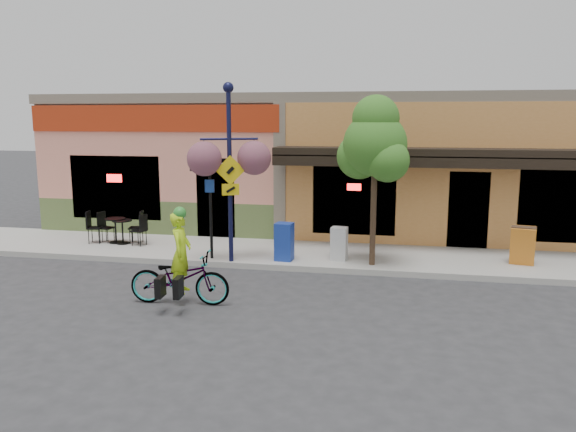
# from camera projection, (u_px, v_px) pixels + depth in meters

# --- Properties ---
(ground) EXTENTS (90.00, 90.00, 0.00)m
(ground) POSITION_uv_depth(u_px,v_px,m) (291.00, 277.00, 13.45)
(ground) COLOR #2D2D30
(ground) RESTS_ON ground
(sidewalk) EXTENTS (24.00, 3.00, 0.15)m
(sidewalk) POSITION_uv_depth(u_px,v_px,m) (305.00, 254.00, 15.37)
(sidewalk) COLOR #9E9B93
(sidewalk) RESTS_ON ground
(curb) EXTENTS (24.00, 0.12, 0.15)m
(curb) POSITION_uv_depth(u_px,v_px,m) (295.00, 268.00, 13.97)
(curb) COLOR #A8A59E
(curb) RESTS_ON ground
(building) EXTENTS (18.20, 8.20, 4.50)m
(building) POSITION_uv_depth(u_px,v_px,m) (330.00, 160.00, 20.31)
(building) COLOR #EA8C73
(building) RESTS_ON ground
(bicycle) EXTENTS (2.12, 0.87, 1.09)m
(bicycle) POSITION_uv_depth(u_px,v_px,m) (180.00, 278.00, 11.45)
(bicycle) COLOR maroon
(bicycle) RESTS_ON ground
(cyclist_rider) EXTENTS (0.44, 0.63, 1.66)m
(cyclist_rider) POSITION_uv_depth(u_px,v_px,m) (181.00, 265.00, 11.39)
(cyclist_rider) COLOR #BBEF19
(cyclist_rider) RESTS_ON ground
(lamp_post) EXTENTS (1.54, 1.10, 4.49)m
(lamp_post) POSITION_uv_depth(u_px,v_px,m) (230.00, 174.00, 13.98)
(lamp_post) COLOR #111438
(lamp_post) RESTS_ON sidewalk
(one_way_sign) EXTENTS (1.02, 0.33, 2.61)m
(one_way_sign) POSITION_uv_depth(u_px,v_px,m) (211.00, 209.00, 14.45)
(one_way_sign) COLOR black
(one_way_sign) RESTS_ON sidewalk
(cafe_set_left) EXTENTS (1.72, 1.10, 0.96)m
(cafe_set_left) POSITION_uv_depth(u_px,v_px,m) (115.00, 227.00, 16.38)
(cafe_set_left) COLOR black
(cafe_set_left) RESTS_ON sidewalk
(cafe_set_right) EXTENTS (1.63, 1.02, 0.91)m
(cafe_set_right) POSITION_uv_depth(u_px,v_px,m) (122.00, 228.00, 16.28)
(cafe_set_right) COLOR black
(cafe_set_right) RESTS_ON sidewalk
(newspaper_box_blue) EXTENTS (0.47, 0.43, 0.97)m
(newspaper_box_blue) POSITION_uv_depth(u_px,v_px,m) (284.00, 242.00, 14.38)
(newspaper_box_blue) COLOR #193497
(newspaper_box_blue) RESTS_ON sidewalk
(newspaper_box_grey) EXTENTS (0.43, 0.40, 0.86)m
(newspaper_box_grey) POSITION_uv_depth(u_px,v_px,m) (339.00, 244.00, 14.42)
(newspaper_box_grey) COLOR #BEBEBE
(newspaper_box_grey) RESTS_ON sidewalk
(street_tree) EXTENTS (2.16, 2.16, 4.22)m
(street_tree) POSITION_uv_depth(u_px,v_px,m) (374.00, 181.00, 13.67)
(street_tree) COLOR #3D7A26
(street_tree) RESTS_ON sidewalk
(sandwich_board) EXTENTS (0.66, 0.54, 0.97)m
(sandwich_board) POSITION_uv_depth(u_px,v_px,m) (522.00, 247.00, 13.80)
(sandwich_board) COLOR orange
(sandwich_board) RESTS_ON sidewalk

